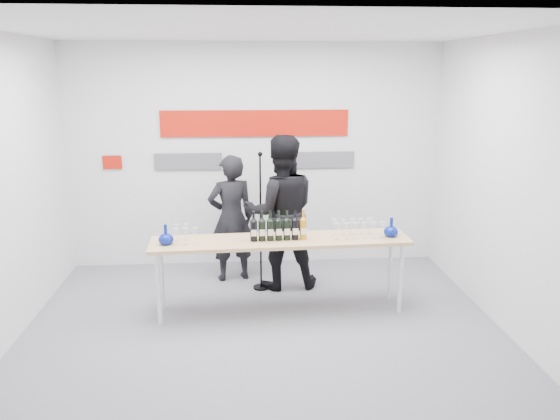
{
  "coord_description": "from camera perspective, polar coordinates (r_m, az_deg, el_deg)",
  "views": [
    {
      "loc": [
        -0.22,
        -5.33,
        2.64
      ],
      "look_at": [
        0.22,
        0.44,
        1.15
      ],
      "focal_mm": 35.0,
      "sensor_mm": 36.0,
      "label": 1
    }
  ],
  "objects": [
    {
      "name": "ground",
      "position": [
        5.96,
        -1.79,
        -11.88
      ],
      "size": [
        5.0,
        5.0,
        0.0
      ],
      "primitive_type": "plane",
      "color": "slate",
      "rests_on": "ground"
    },
    {
      "name": "back_wall",
      "position": [
        7.43,
        -2.6,
        5.6
      ],
      "size": [
        5.0,
        0.04,
        3.0
      ],
      "primitive_type": "cube",
      "color": "silver",
      "rests_on": "ground"
    },
    {
      "name": "signage",
      "position": [
        7.35,
        -3.05,
        7.91
      ],
      "size": [
        3.38,
        0.02,
        0.79
      ],
      "color": "#BA1507",
      "rests_on": "back_wall"
    },
    {
      "name": "tasting_table",
      "position": [
        5.98,
        0.07,
        -3.64
      ],
      "size": [
        2.84,
        0.68,
        0.85
      ],
      "rotation": [
        0.0,
        0.0,
        0.04
      ],
      "color": "#DCB176",
      "rests_on": "ground"
    },
    {
      "name": "wine_bottles",
      "position": [
        5.88,
        -0.15,
        -1.62
      ],
      "size": [
        0.62,
        0.1,
        0.33
      ],
      "rotation": [
        0.0,
        0.0,
        0.04
      ],
      "color": "black",
      "rests_on": "tasting_table"
    },
    {
      "name": "decanter_left",
      "position": [
        5.89,
        -11.85,
        -2.51
      ],
      "size": [
        0.16,
        0.16,
        0.21
      ],
      "primitive_type": null,
      "color": "navy",
      "rests_on": "tasting_table"
    },
    {
      "name": "decanter_right",
      "position": [
        6.16,
        11.54,
        -1.74
      ],
      "size": [
        0.16,
        0.16,
        0.21
      ],
      "primitive_type": null,
      "color": "navy",
      "rests_on": "tasting_table"
    },
    {
      "name": "glasses_left",
      "position": [
        5.9,
        -10.02,
        -2.55
      ],
      "size": [
        0.27,
        0.23,
        0.18
      ],
      "color": "silver",
      "rests_on": "tasting_table"
    },
    {
      "name": "glasses_right",
      "position": [
        6.08,
        7.97,
        -1.94
      ],
      "size": [
        0.57,
        0.24,
        0.18
      ],
      "color": "silver",
      "rests_on": "tasting_table"
    },
    {
      "name": "presenter_left",
      "position": [
        6.94,
        -5.12,
        -0.86
      ],
      "size": [
        0.67,
        0.53,
        1.63
      ],
      "primitive_type": "imported",
      "rotation": [
        0.0,
        0.0,
        3.4
      ],
      "color": "black",
      "rests_on": "ground"
    },
    {
      "name": "presenter_right",
      "position": [
        6.66,
        0.08,
        -0.27
      ],
      "size": [
        0.96,
        0.77,
        1.9
      ],
      "primitive_type": "imported",
      "rotation": [
        0.0,
        0.0,
        3.2
      ],
      "color": "black",
      "rests_on": "ground"
    },
    {
      "name": "mic_stand",
      "position": [
        6.69,
        -2.01,
        -4.03
      ],
      "size": [
        0.2,
        0.2,
        1.72
      ],
      "rotation": [
        0.0,
        0.0,
        0.21
      ],
      "color": "black",
      "rests_on": "ground"
    }
  ]
}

